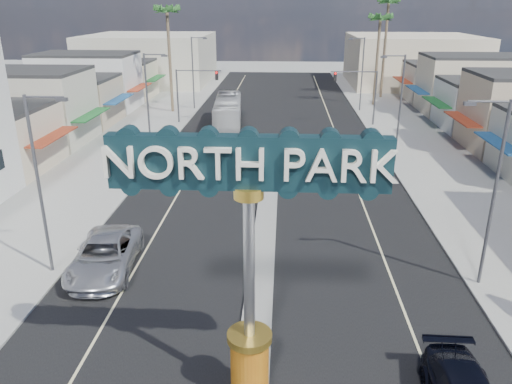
# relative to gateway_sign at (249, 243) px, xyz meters

# --- Properties ---
(ground) EXTENTS (160.00, 160.00, 0.00)m
(ground) POSITION_rel_gateway_sign_xyz_m (0.00, 28.02, -5.93)
(ground) COLOR gray
(ground) RESTS_ON ground
(road) EXTENTS (20.00, 120.00, 0.01)m
(road) POSITION_rel_gateway_sign_xyz_m (0.00, 28.02, -5.92)
(road) COLOR black
(road) RESTS_ON ground
(median_island) EXTENTS (1.30, 30.00, 0.16)m
(median_island) POSITION_rel_gateway_sign_xyz_m (0.00, 12.02, -5.85)
(median_island) COLOR gray
(median_island) RESTS_ON ground
(sidewalk_left) EXTENTS (8.00, 120.00, 0.12)m
(sidewalk_left) POSITION_rel_gateway_sign_xyz_m (-14.00, 28.02, -5.87)
(sidewalk_left) COLOR gray
(sidewalk_left) RESTS_ON ground
(sidewalk_right) EXTENTS (8.00, 120.00, 0.12)m
(sidewalk_right) POSITION_rel_gateway_sign_xyz_m (14.00, 28.02, -5.87)
(sidewalk_right) COLOR gray
(sidewalk_right) RESTS_ON ground
(storefront_row_left) EXTENTS (12.00, 42.00, 6.00)m
(storefront_row_left) POSITION_rel_gateway_sign_xyz_m (-24.00, 41.02, -2.93)
(storefront_row_left) COLOR beige
(storefront_row_left) RESTS_ON ground
(storefront_row_right) EXTENTS (12.00, 42.00, 6.00)m
(storefront_row_right) POSITION_rel_gateway_sign_xyz_m (24.00, 41.02, -2.93)
(storefront_row_right) COLOR #B7B29E
(storefront_row_right) RESTS_ON ground
(backdrop_far_left) EXTENTS (20.00, 20.00, 8.00)m
(backdrop_far_left) POSITION_rel_gateway_sign_xyz_m (-22.00, 73.02, -1.93)
(backdrop_far_left) COLOR #B7B29E
(backdrop_far_left) RESTS_ON ground
(backdrop_far_right) EXTENTS (20.00, 20.00, 8.00)m
(backdrop_far_right) POSITION_rel_gateway_sign_xyz_m (22.00, 73.02, -1.93)
(backdrop_far_right) COLOR beige
(backdrop_far_right) RESTS_ON ground
(gateway_sign) EXTENTS (8.20, 1.50, 9.15)m
(gateway_sign) POSITION_rel_gateway_sign_xyz_m (0.00, 0.00, 0.00)
(gateway_sign) COLOR #B7530E
(gateway_sign) RESTS_ON median_island
(traffic_signal_left) EXTENTS (5.09, 0.45, 6.00)m
(traffic_signal_left) POSITION_rel_gateway_sign_xyz_m (-9.18, 42.02, -1.65)
(traffic_signal_left) COLOR #47474C
(traffic_signal_left) RESTS_ON ground
(traffic_signal_right) EXTENTS (5.09, 0.45, 6.00)m
(traffic_signal_right) POSITION_rel_gateway_sign_xyz_m (9.18, 42.02, -1.65)
(traffic_signal_right) COLOR #47474C
(traffic_signal_right) RESTS_ON ground
(streetlight_l_near) EXTENTS (2.03, 0.22, 9.00)m
(streetlight_l_near) POSITION_rel_gateway_sign_xyz_m (-10.43, 8.02, -0.86)
(streetlight_l_near) COLOR #47474C
(streetlight_l_near) RESTS_ON ground
(streetlight_l_mid) EXTENTS (2.03, 0.22, 9.00)m
(streetlight_l_mid) POSITION_rel_gateway_sign_xyz_m (-10.43, 28.02, -0.86)
(streetlight_l_mid) COLOR #47474C
(streetlight_l_mid) RESTS_ON ground
(streetlight_l_far) EXTENTS (2.03, 0.22, 9.00)m
(streetlight_l_far) POSITION_rel_gateway_sign_xyz_m (-10.43, 50.02, -0.86)
(streetlight_l_far) COLOR #47474C
(streetlight_l_far) RESTS_ON ground
(streetlight_r_near) EXTENTS (2.03, 0.22, 9.00)m
(streetlight_r_near) POSITION_rel_gateway_sign_xyz_m (10.43, 8.02, -0.86)
(streetlight_r_near) COLOR #47474C
(streetlight_r_near) RESTS_ON ground
(streetlight_r_mid) EXTENTS (2.03, 0.22, 9.00)m
(streetlight_r_mid) POSITION_rel_gateway_sign_xyz_m (10.43, 28.02, -0.86)
(streetlight_r_mid) COLOR #47474C
(streetlight_r_mid) RESTS_ON ground
(streetlight_r_far) EXTENTS (2.03, 0.22, 9.00)m
(streetlight_r_far) POSITION_rel_gateway_sign_xyz_m (10.43, 50.02, -0.86)
(streetlight_r_far) COLOR #47474C
(streetlight_r_far) RESTS_ON ground
(palm_left_far) EXTENTS (2.60, 2.60, 13.10)m
(palm_left_far) POSITION_rel_gateway_sign_xyz_m (-13.00, 48.02, 5.57)
(palm_left_far) COLOR brown
(palm_left_far) RESTS_ON ground
(palm_right_mid) EXTENTS (2.60, 2.60, 12.10)m
(palm_right_mid) POSITION_rel_gateway_sign_xyz_m (13.00, 54.02, 4.67)
(palm_right_mid) COLOR brown
(palm_right_mid) RESTS_ON ground
(palm_right_far) EXTENTS (2.60, 2.60, 14.10)m
(palm_right_far) POSITION_rel_gateway_sign_xyz_m (15.00, 60.02, 6.46)
(palm_right_far) COLOR brown
(palm_right_far) RESTS_ON ground
(suv_left) EXTENTS (3.41, 6.52, 1.75)m
(suv_left) POSITION_rel_gateway_sign_xyz_m (-7.92, 8.34, -5.05)
(suv_left) COLOR silver
(suv_left) RESTS_ON ground
(car_parked_left) EXTENTS (2.40, 4.90, 1.61)m
(car_parked_left) POSITION_rel_gateway_sign_xyz_m (-5.50, 26.91, -5.12)
(car_parked_left) COLOR slate
(car_parked_left) RESTS_ON ground
(city_bus) EXTENTS (3.63, 11.95, 3.28)m
(city_bus) POSITION_rel_gateway_sign_xyz_m (-5.18, 40.64, -4.29)
(city_bus) COLOR silver
(city_bus) RESTS_ON ground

